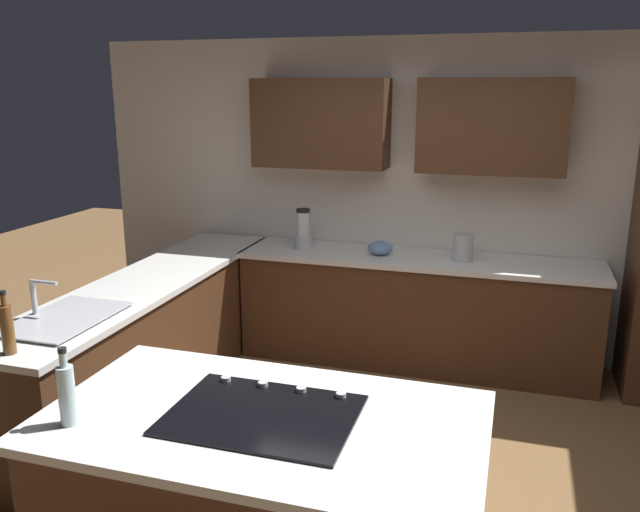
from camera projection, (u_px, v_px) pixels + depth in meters
ground_plane at (383, 481)px, 3.72m from camera, size 14.00×14.00×0.00m
wall_back at (430, 182)px, 5.26m from camera, size 6.00×0.44×2.60m
lower_cabinets_back at (415, 313)px, 5.23m from camera, size 2.80×0.60×0.86m
countertop_back at (417, 259)px, 5.11m from camera, size 2.84×0.64×0.04m
lower_cabinets_side at (151, 342)px, 4.63m from camera, size 0.60×2.90×0.86m
countertop_side at (147, 282)px, 4.52m from camera, size 0.64×2.94×0.04m
island_top at (263, 421)px, 2.64m from camera, size 1.80×1.02×0.04m
sink_unit at (63, 317)px, 3.71m from camera, size 0.46×0.70×0.23m
cooktop at (263, 414)px, 2.64m from camera, size 0.76×0.56×0.03m
blender at (303, 232)px, 5.33m from camera, size 0.15×0.15×0.34m
mixing_bowl at (380, 248)px, 5.17m from camera, size 0.20×0.20×0.11m
kettle at (463, 247)px, 4.97m from camera, size 0.16×0.16×0.21m
dish_soap_bottle at (7, 328)px, 3.22m from camera, size 0.06×0.06×0.33m
oil_bottle at (67, 393)px, 2.54m from camera, size 0.07×0.07×0.33m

